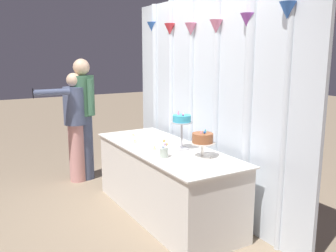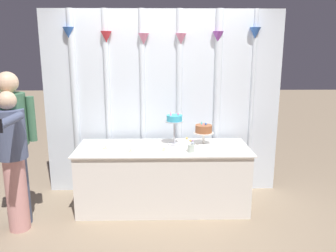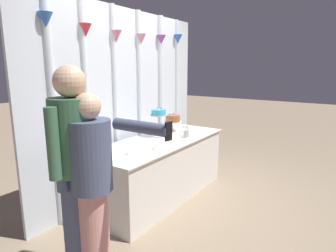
{
  "view_description": "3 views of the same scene",
  "coord_description": "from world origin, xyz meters",
  "px_view_note": "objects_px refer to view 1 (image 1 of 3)",
  "views": [
    {
      "loc": [
        3.38,
        -1.85,
        1.8
      ],
      "look_at": [
        0.18,
        0.03,
        1.05
      ],
      "focal_mm": 39.31,
      "sensor_mm": 36.0,
      "label": 1
    },
    {
      "loc": [
        -0.02,
        -3.89,
        1.96
      ],
      "look_at": [
        0.06,
        0.07,
        1.04
      ],
      "focal_mm": 36.57,
      "sensor_mm": 36.0,
      "label": 2
    },
    {
      "loc": [
        -2.9,
        -1.98,
        1.7
      ],
      "look_at": [
        0.15,
        0.07,
        0.94
      ],
      "focal_mm": 30.68,
      "sensor_mm": 36.0,
      "label": 3
    }
  ],
  "objects_px": {
    "flower_vase": "(164,152)",
    "tealight_far_left": "(133,135)",
    "tealight_near_right": "(154,149)",
    "cake_display_nearright": "(203,140)",
    "tealight_near_left": "(135,142)",
    "cake_table": "(165,181)",
    "guest_man_dark_suit": "(83,114)",
    "cake_display_nearleft": "(182,122)",
    "guest_man_pink_jacket": "(75,122)"
  },
  "relations": [
    {
      "from": "flower_vase",
      "to": "tealight_far_left",
      "type": "height_order",
      "value": "flower_vase"
    },
    {
      "from": "tealight_near_right",
      "to": "cake_display_nearright",
      "type": "bearing_deg",
      "value": 29.03
    },
    {
      "from": "tealight_near_left",
      "to": "tealight_near_right",
      "type": "relative_size",
      "value": 1.07
    },
    {
      "from": "cake_table",
      "to": "flower_vase",
      "type": "xyz_separation_m",
      "value": [
        0.32,
        -0.2,
        0.44
      ]
    },
    {
      "from": "cake_table",
      "to": "flower_vase",
      "type": "height_order",
      "value": "flower_vase"
    },
    {
      "from": "tealight_far_left",
      "to": "guest_man_dark_suit",
      "type": "bearing_deg",
      "value": -160.52
    },
    {
      "from": "flower_vase",
      "to": "tealight_near_right",
      "type": "relative_size",
      "value": 4.08
    },
    {
      "from": "flower_vase",
      "to": "tealight_near_right",
      "type": "bearing_deg",
      "value": 169.4
    },
    {
      "from": "tealight_near_left",
      "to": "guest_man_dark_suit",
      "type": "xyz_separation_m",
      "value": [
        -1.24,
        -0.21,
        0.17
      ]
    },
    {
      "from": "cake_display_nearleft",
      "to": "guest_man_dark_suit",
      "type": "relative_size",
      "value": 0.24
    },
    {
      "from": "cake_table",
      "to": "flower_vase",
      "type": "relative_size",
      "value": 12.18
    },
    {
      "from": "tealight_far_left",
      "to": "tealight_near_right",
      "type": "relative_size",
      "value": 1.18
    },
    {
      "from": "flower_vase",
      "to": "guest_man_pink_jacket",
      "type": "distance_m",
      "value": 1.94
    },
    {
      "from": "cake_display_nearright",
      "to": "tealight_near_right",
      "type": "relative_size",
      "value": 6.68
    },
    {
      "from": "tealight_near_left",
      "to": "guest_man_dark_suit",
      "type": "height_order",
      "value": "guest_man_dark_suit"
    },
    {
      "from": "flower_vase",
      "to": "tealight_near_right",
      "type": "xyz_separation_m",
      "value": [
        -0.31,
        0.06,
        -0.05
      ]
    },
    {
      "from": "cake_table",
      "to": "flower_vase",
      "type": "bearing_deg",
      "value": -31.85
    },
    {
      "from": "guest_man_dark_suit",
      "to": "tealight_far_left",
      "type": "bearing_deg",
      "value": 19.48
    },
    {
      "from": "tealight_far_left",
      "to": "tealight_near_left",
      "type": "bearing_deg",
      "value": -21.29
    },
    {
      "from": "cake_table",
      "to": "tealight_far_left",
      "type": "height_order",
      "value": "tealight_far_left"
    },
    {
      "from": "tealight_far_left",
      "to": "cake_table",
      "type": "bearing_deg",
      "value": 5.53
    },
    {
      "from": "cake_display_nearright",
      "to": "guest_man_pink_jacket",
      "type": "bearing_deg",
      "value": -162.38
    },
    {
      "from": "flower_vase",
      "to": "guest_man_pink_jacket",
      "type": "height_order",
      "value": "guest_man_pink_jacket"
    },
    {
      "from": "tealight_far_left",
      "to": "tealight_near_right",
      "type": "distance_m",
      "value": 0.7
    },
    {
      "from": "flower_vase",
      "to": "cake_table",
      "type": "bearing_deg",
      "value": 148.15
    },
    {
      "from": "tealight_near_left",
      "to": "cake_display_nearleft",
      "type": "bearing_deg",
      "value": 30.37
    },
    {
      "from": "guest_man_dark_suit",
      "to": "cake_display_nearright",
      "type": "bearing_deg",
      "value": 13.96
    },
    {
      "from": "cake_display_nearleft",
      "to": "guest_man_dark_suit",
      "type": "distance_m",
      "value": 1.84
    },
    {
      "from": "flower_vase",
      "to": "tealight_near_right",
      "type": "distance_m",
      "value": 0.32
    },
    {
      "from": "cake_table",
      "to": "tealight_near_right",
      "type": "distance_m",
      "value": 0.42
    },
    {
      "from": "flower_vase",
      "to": "tealight_near_right",
      "type": "height_order",
      "value": "flower_vase"
    },
    {
      "from": "cake_display_nearright",
      "to": "guest_man_dark_suit",
      "type": "distance_m",
      "value": 2.19
    },
    {
      "from": "guest_man_dark_suit",
      "to": "guest_man_pink_jacket",
      "type": "bearing_deg",
      "value": -75.32
    },
    {
      "from": "guest_man_pink_jacket",
      "to": "guest_man_dark_suit",
      "type": "bearing_deg",
      "value": 104.68
    },
    {
      "from": "flower_vase",
      "to": "guest_man_dark_suit",
      "type": "height_order",
      "value": "guest_man_dark_suit"
    },
    {
      "from": "cake_table",
      "to": "cake_display_nearleft",
      "type": "xyz_separation_m",
      "value": [
        0.14,
        0.12,
        0.68
      ]
    },
    {
      "from": "guest_man_pink_jacket",
      "to": "tealight_far_left",
      "type": "bearing_deg",
      "value": 27.44
    },
    {
      "from": "cake_table",
      "to": "tealight_near_right",
      "type": "relative_size",
      "value": 49.75
    },
    {
      "from": "flower_vase",
      "to": "tealight_near_left",
      "type": "height_order",
      "value": "flower_vase"
    },
    {
      "from": "cake_display_nearright",
      "to": "guest_man_pink_jacket",
      "type": "relative_size",
      "value": 0.18
    },
    {
      "from": "tealight_near_left",
      "to": "cake_table",
      "type": "bearing_deg",
      "value": 26.11
    },
    {
      "from": "tealight_far_left",
      "to": "guest_man_pink_jacket",
      "type": "bearing_deg",
      "value": -152.56
    },
    {
      "from": "cake_table",
      "to": "tealight_far_left",
      "type": "distance_m",
      "value": 0.8
    },
    {
      "from": "cake_display_nearleft",
      "to": "tealight_near_right",
      "type": "relative_size",
      "value": 9.93
    },
    {
      "from": "cake_table",
      "to": "tealight_near_left",
      "type": "distance_m",
      "value": 0.58
    },
    {
      "from": "tealight_near_right",
      "to": "guest_man_pink_jacket",
      "type": "xyz_separation_m",
      "value": [
        -1.6,
        -0.39,
        0.06
      ]
    },
    {
      "from": "cake_display_nearleft",
      "to": "cake_display_nearright",
      "type": "relative_size",
      "value": 1.49
    },
    {
      "from": "tealight_near_right",
      "to": "tealight_near_left",
      "type": "bearing_deg",
      "value": -173.6
    },
    {
      "from": "cake_display_nearright",
      "to": "tealight_near_right",
      "type": "xyz_separation_m",
      "value": [
        -0.5,
        -0.28,
        -0.16
      ]
    },
    {
      "from": "cake_display_nearright",
      "to": "guest_man_dark_suit",
      "type": "height_order",
      "value": "guest_man_dark_suit"
    }
  ]
}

